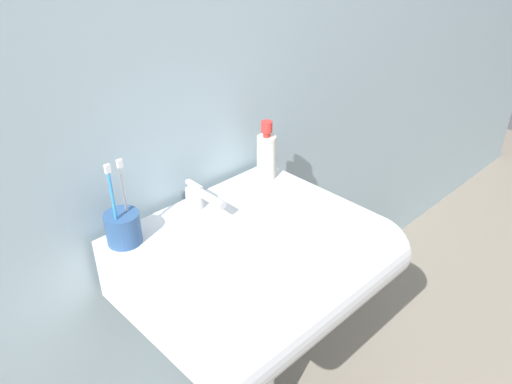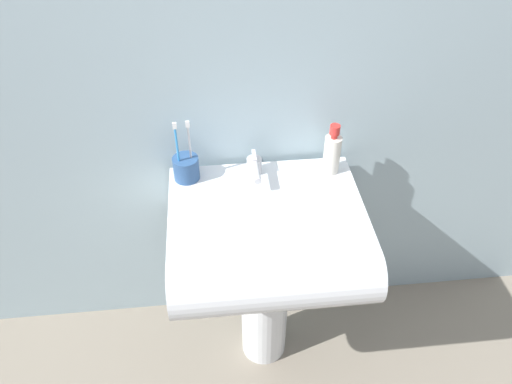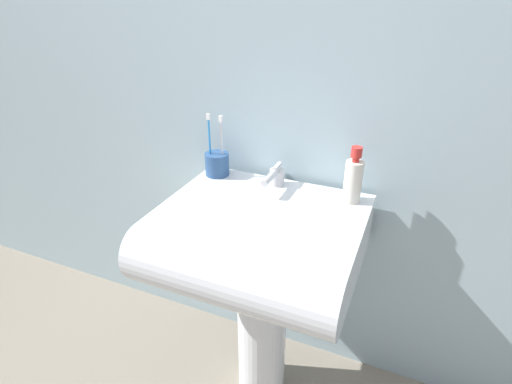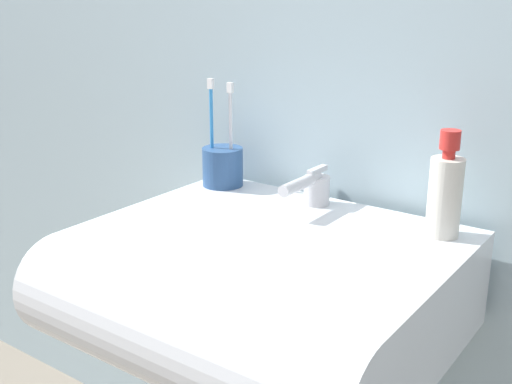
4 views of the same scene
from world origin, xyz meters
name	(u,v)px [view 3 (image 3 of 4)]	position (x,y,z in m)	size (l,w,h in m)	color
ground_plane	(261,381)	(0.00, 0.00, 0.00)	(6.00, 6.00, 0.00)	gray
wall_back	(298,40)	(0.00, 0.26, 1.20)	(5.00, 0.05, 2.40)	#9EB7C1
sink_pedestal	(262,325)	(0.00, 0.00, 0.30)	(0.17, 0.17, 0.59)	white
sink_basin	(255,243)	(0.00, -0.06, 0.68)	(0.59, 0.52, 0.17)	white
faucet	(275,176)	(-0.02, 0.15, 0.80)	(0.05, 0.14, 0.07)	silver
toothbrush_cup	(217,163)	(-0.24, 0.16, 0.80)	(0.08, 0.08, 0.22)	#2D5184
soap_bottle	(353,179)	(0.23, 0.15, 0.83)	(0.05, 0.05, 0.17)	silver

